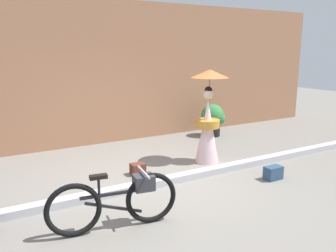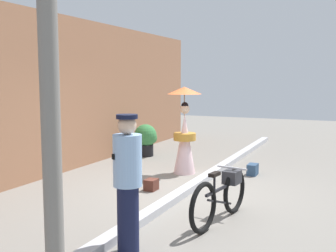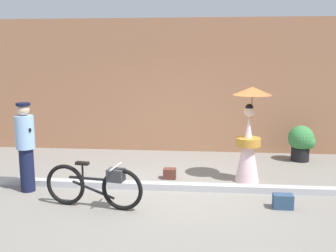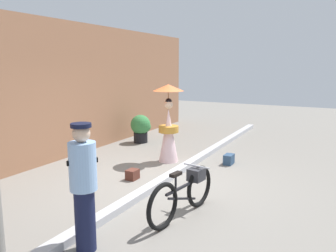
% 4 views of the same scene
% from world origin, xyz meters
% --- Properties ---
extents(ground_plane, '(30.00, 30.00, 0.00)m').
position_xyz_m(ground_plane, '(0.00, 0.00, 0.00)').
color(ground_plane, gray).
extents(building_wall, '(14.00, 0.40, 3.45)m').
position_xyz_m(building_wall, '(0.00, 3.29, 1.72)').
color(building_wall, '#9E6B4C').
rests_on(building_wall, ground_plane).
extents(sidewalk_curb, '(14.00, 0.20, 0.12)m').
position_xyz_m(sidewalk_curb, '(0.00, 0.00, 0.06)').
color(sidewalk_curb, '#B2B2B7').
rests_on(sidewalk_curb, ground_plane).
extents(bicycle_near_officer, '(1.70, 0.48, 0.77)m').
position_xyz_m(bicycle_near_officer, '(-1.19, -1.02, 0.39)').
color(bicycle_near_officer, black).
rests_on(bicycle_near_officer, ground_plane).
extents(person_officer, '(0.34, 0.34, 1.65)m').
position_xyz_m(person_officer, '(-2.69, -0.34, 0.88)').
color(person_officer, '#141938').
rests_on(person_officer, ground_plane).
extents(person_with_parasol, '(0.76, 0.76, 1.90)m').
position_xyz_m(person_with_parasol, '(1.44, 0.65, 0.93)').
color(person_with_parasol, silver).
rests_on(person_with_parasol, ground_plane).
extents(potted_plant_by_door, '(0.62, 0.61, 0.86)m').
position_xyz_m(potted_plant_by_door, '(2.89, 2.36, 0.48)').
color(potted_plant_by_door, black).
rests_on(potted_plant_by_door, ground_plane).
extents(backpack_on_pavement, '(0.32, 0.20, 0.24)m').
position_xyz_m(backpack_on_pavement, '(1.88, -0.77, 0.13)').
color(backpack_on_pavement, navy).
rests_on(backpack_on_pavement, ground_plane).
extents(backpack_spare, '(0.26, 0.21, 0.21)m').
position_xyz_m(backpack_spare, '(-0.13, 0.66, 0.11)').
color(backpack_spare, '#592D23').
rests_on(backpack_spare, ground_plane).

